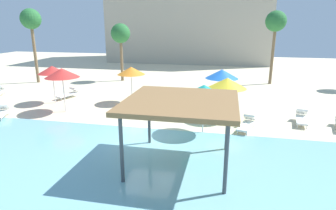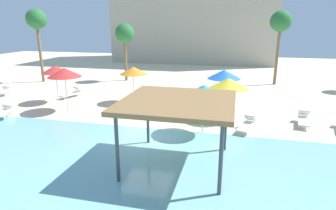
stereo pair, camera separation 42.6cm
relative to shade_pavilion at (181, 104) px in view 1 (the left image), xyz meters
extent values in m
plane|color=beige|center=(-2.02, 2.22, -2.61)|extent=(80.00, 80.00, 0.00)
cube|color=#7AB7C1|center=(-2.02, -3.03, -2.59)|extent=(44.00, 13.50, 0.04)
cylinder|color=#42474C|center=(-1.83, 1.83, -1.31)|extent=(0.14, 0.14, 2.60)
cylinder|color=#42474C|center=(1.83, 1.83, -1.31)|extent=(0.14, 0.14, 2.60)
cylinder|color=#42474C|center=(-1.83, -1.83, -1.31)|extent=(0.14, 0.14, 2.60)
cylinder|color=#42474C|center=(1.83, -1.83, -1.31)|extent=(0.14, 0.14, 2.60)
cube|color=olive|center=(0.00, 0.00, 0.08)|extent=(4.35, 4.35, 0.18)
cylinder|color=silver|center=(0.58, 3.75, -1.62)|extent=(0.06, 0.06, 1.99)
cone|color=teal|center=(0.58, 3.75, -0.31)|extent=(2.32, 2.32, 0.64)
cylinder|color=silver|center=(1.32, 9.50, -1.65)|extent=(0.06, 0.06, 1.93)
cone|color=blue|center=(1.32, 9.50, -0.37)|extent=(2.30, 2.30, 0.63)
cylinder|color=silver|center=(-5.09, 8.78, -1.56)|extent=(0.06, 0.06, 2.10)
cone|color=orange|center=(-5.09, 8.78, -0.24)|extent=(1.99, 1.99, 0.55)
cylinder|color=silver|center=(-10.61, 7.56, -1.52)|extent=(0.06, 0.06, 2.18)
cone|color=red|center=(-10.61, 7.56, -0.16)|extent=(1.99, 1.99, 0.55)
cylinder|color=silver|center=(-8.69, 5.74, -1.47)|extent=(0.06, 0.06, 2.29)
cone|color=red|center=(-8.69, 5.74, -0.02)|extent=(2.18, 2.18, 0.60)
cylinder|color=silver|center=(1.72, 6.47, -1.66)|extent=(0.06, 0.06, 1.90)
cone|color=yellow|center=(1.72, 6.47, -0.39)|extent=(2.30, 2.30, 0.63)
cylinder|color=white|center=(2.86, 3.81, -2.50)|extent=(0.05, 0.05, 0.22)
cylinder|color=white|center=(2.40, 3.95, -2.50)|extent=(0.05, 0.05, 0.22)
cylinder|color=white|center=(3.29, 5.18, -2.50)|extent=(0.05, 0.05, 0.22)
cylinder|color=white|center=(2.83, 5.33, -2.50)|extent=(0.05, 0.05, 0.22)
cube|color=white|center=(2.85, 4.57, -2.34)|extent=(1.11, 1.90, 0.10)
cube|color=white|center=(3.07, 5.28, -2.07)|extent=(0.72, 0.66, 0.40)
cylinder|color=white|center=(-11.26, 3.02, -2.50)|extent=(0.05, 0.05, 0.22)
cylinder|color=white|center=(-11.86, 4.33, -2.50)|extent=(0.05, 0.05, 0.22)
cylinder|color=white|center=(-12.30, 4.13, -2.50)|extent=(0.05, 0.05, 0.22)
cube|color=white|center=(-11.78, 3.57, -2.34)|extent=(1.29, 1.89, 0.10)
cube|color=white|center=(-12.09, 4.25, -2.07)|extent=(0.76, 0.71, 0.40)
cylinder|color=white|center=(6.17, 5.54, -2.50)|extent=(0.05, 0.05, 0.22)
cylinder|color=white|center=(5.70, 5.62, -2.50)|extent=(0.05, 0.05, 0.22)
cylinder|color=white|center=(6.43, 6.96, -2.50)|extent=(0.05, 0.05, 0.22)
cylinder|color=white|center=(5.95, 7.04, -2.50)|extent=(0.05, 0.05, 0.22)
cube|color=white|center=(6.06, 6.29, -2.34)|extent=(0.91, 1.88, 0.10)
cube|color=white|center=(6.19, 7.02, -2.07)|extent=(0.68, 0.61, 0.40)
cylinder|color=white|center=(7.99, 6.60, -2.50)|extent=(0.05, 0.05, 0.22)
cylinder|color=white|center=(-10.50, 8.20, -2.50)|extent=(0.05, 0.05, 0.22)
cylinder|color=white|center=(-10.95, 8.37, -2.50)|extent=(0.05, 0.05, 0.22)
cylinder|color=white|center=(-10.01, 9.56, -2.50)|extent=(0.05, 0.05, 0.22)
cylinder|color=white|center=(-10.46, 9.72, -2.50)|extent=(0.05, 0.05, 0.22)
cube|color=white|center=(-10.48, 8.96, -2.34)|extent=(1.18, 1.90, 0.10)
cube|color=white|center=(-10.23, 9.66, -2.07)|extent=(0.74, 0.68, 0.40)
cylinder|color=white|center=(-15.73, 7.96, -2.50)|extent=(0.05, 0.05, 0.22)
cylinder|color=white|center=(-16.40, 9.24, -2.50)|extent=(0.05, 0.05, 0.22)
cube|color=white|center=(-16.62, 9.15, -2.07)|extent=(0.77, 0.73, 0.40)
cylinder|color=brown|center=(-8.82, 16.70, -0.43)|extent=(0.28, 0.28, 4.37)
sphere|color=#286B33|center=(-8.82, 16.70, 2.10)|extent=(1.90, 1.90, 1.90)
cylinder|color=brown|center=(-16.70, 14.11, 0.24)|extent=(0.28, 0.28, 5.71)
sphere|color=#286B33|center=(-16.70, 14.11, 3.45)|extent=(1.90, 1.90, 1.90)
cylinder|color=brown|center=(5.78, 18.11, 0.14)|extent=(0.28, 0.28, 5.50)
sphere|color=#286B33|center=(5.78, 18.11, 3.23)|extent=(1.90, 1.90, 1.90)
cube|color=#B2A893|center=(-4.46, 35.13, 5.73)|extent=(23.50, 11.06, 16.68)
camera|label=1|loc=(1.71, -10.59, 3.01)|focal=30.52mm
camera|label=2|loc=(2.13, -10.50, 3.01)|focal=30.52mm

